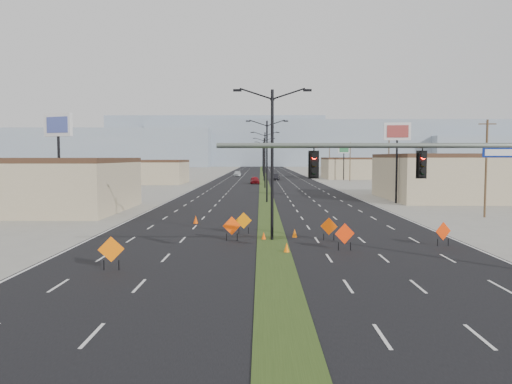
{
  "coord_description": "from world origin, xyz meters",
  "views": [
    {
      "loc": [
        -0.76,
        -21.11,
        5.56
      ],
      "look_at": [
        -1.08,
        12.68,
        3.2
      ],
      "focal_mm": 35.0,
      "sensor_mm": 36.0,
      "label": 1
    }
  ],
  "objects_px": {
    "cone_3": "(196,220)",
    "pole_sign_west": "(58,133)",
    "construction_sign_5": "(443,232)",
    "construction_sign_1": "(232,227)",
    "streetlight_4": "(263,158)",
    "car_mid": "(276,177)",
    "signal_mast": "(462,174)",
    "construction_sign_3": "(345,235)",
    "streetlight_5": "(263,158)",
    "cone_1": "(264,236)",
    "streetlight_3": "(264,158)",
    "pole_sign_east_far": "(344,152)",
    "streetlight_1": "(267,158)",
    "streetlight_2": "(265,158)",
    "construction_sign_2": "(244,221)",
    "car_far": "(237,174)",
    "cone_2": "(295,233)",
    "construction_sign_0": "(111,251)",
    "cone_0": "(287,248)",
    "streetlight_6": "(263,158)",
    "streetlight_0": "(272,159)",
    "car_left": "(255,180)",
    "construction_sign_4": "(329,227)",
    "pole_sign_east_near": "(397,137)"
  },
  "relations": [
    {
      "from": "car_left",
      "to": "construction_sign_0",
      "type": "bearing_deg",
      "value": -98.1
    },
    {
      "from": "streetlight_6",
      "to": "cone_3",
      "type": "relative_size",
      "value": 14.53
    },
    {
      "from": "streetlight_0",
      "to": "streetlight_3",
      "type": "height_order",
      "value": "same"
    },
    {
      "from": "car_far",
      "to": "cone_0",
      "type": "xyz_separation_m",
      "value": [
        8.35,
        -117.08,
        -0.42
      ]
    },
    {
      "from": "signal_mast",
      "to": "construction_sign_3",
      "type": "xyz_separation_m",
      "value": [
        -4.32,
        6.3,
        -3.82
      ]
    },
    {
      "from": "construction_sign_3",
      "to": "cone_3",
      "type": "height_order",
      "value": "construction_sign_3"
    },
    {
      "from": "cone_2",
      "to": "pole_sign_west",
      "type": "distance_m",
      "value": 24.84
    },
    {
      "from": "construction_sign_1",
      "to": "pole_sign_west",
      "type": "xyz_separation_m",
      "value": [
        -16.57,
        12.72,
        6.82
      ]
    },
    {
      "from": "streetlight_5",
      "to": "cone_2",
      "type": "xyz_separation_m",
      "value": [
        1.6,
        -138.82,
        -5.11
      ]
    },
    {
      "from": "construction_sign_3",
      "to": "streetlight_2",
      "type": "bearing_deg",
      "value": 80.8
    },
    {
      "from": "cone_2",
      "to": "streetlight_4",
      "type": "bearing_deg",
      "value": 90.83
    },
    {
      "from": "streetlight_6",
      "to": "cone_3",
      "type": "height_order",
      "value": "streetlight_6"
    },
    {
      "from": "cone_2",
      "to": "streetlight_3",
      "type": "bearing_deg",
      "value": 91.1
    },
    {
      "from": "streetlight_2",
      "to": "car_far",
      "type": "relative_size",
      "value": 2.0
    },
    {
      "from": "pole_sign_east_far",
      "to": "cone_3",
      "type": "bearing_deg",
      "value": -99.09
    },
    {
      "from": "streetlight_0",
      "to": "streetlight_1",
      "type": "height_order",
      "value": "same"
    },
    {
      "from": "streetlight_3",
      "to": "car_mid",
      "type": "height_order",
      "value": "streetlight_3"
    },
    {
      "from": "streetlight_1",
      "to": "streetlight_2",
      "type": "relative_size",
      "value": 1.0
    },
    {
      "from": "construction_sign_5",
      "to": "cone_3",
      "type": "bearing_deg",
      "value": 127.01
    },
    {
      "from": "construction_sign_1",
      "to": "construction_sign_5",
      "type": "height_order",
      "value": "construction_sign_1"
    },
    {
      "from": "signal_mast",
      "to": "streetlight_1",
      "type": "bearing_deg",
      "value": 102.69
    },
    {
      "from": "construction_sign_4",
      "to": "cone_3",
      "type": "height_order",
      "value": "construction_sign_4"
    },
    {
      "from": "construction_sign_1",
      "to": "pole_sign_east_near",
      "type": "height_order",
      "value": "pole_sign_east_near"
    },
    {
      "from": "construction_sign_3",
      "to": "streetlight_0",
      "type": "bearing_deg",
      "value": 125.59
    },
    {
      "from": "streetlight_3",
      "to": "cone_1",
      "type": "bearing_deg",
      "value": -90.38
    },
    {
      "from": "streetlight_4",
      "to": "car_mid",
      "type": "distance_m",
      "value": 24.48
    },
    {
      "from": "construction_sign_5",
      "to": "construction_sign_2",
      "type": "bearing_deg",
      "value": 137.61
    },
    {
      "from": "streetlight_5",
      "to": "cone_1",
      "type": "distance_m",
      "value": 139.95
    },
    {
      "from": "streetlight_0",
      "to": "streetlight_2",
      "type": "height_order",
      "value": "same"
    },
    {
      "from": "streetlight_4",
      "to": "pole_sign_west",
      "type": "distance_m",
      "value": 101.46
    },
    {
      "from": "streetlight_0",
      "to": "streetlight_4",
      "type": "height_order",
      "value": "same"
    },
    {
      "from": "signal_mast",
      "to": "construction_sign_1",
      "type": "height_order",
      "value": "signal_mast"
    },
    {
      "from": "car_far",
      "to": "construction_sign_5",
      "type": "distance_m",
      "value": 116.32
    },
    {
      "from": "cone_1",
      "to": "pole_sign_west",
      "type": "distance_m",
      "value": 23.59
    },
    {
      "from": "construction_sign_2",
      "to": "construction_sign_3",
      "type": "height_order",
      "value": "construction_sign_3"
    },
    {
      "from": "streetlight_2",
      "to": "construction_sign_5",
      "type": "bearing_deg",
      "value": -79.64
    },
    {
      "from": "streetlight_3",
      "to": "pole_sign_east_far",
      "type": "relative_size",
      "value": 1.21
    },
    {
      "from": "construction_sign_0",
      "to": "construction_sign_2",
      "type": "height_order",
      "value": "construction_sign_0"
    },
    {
      "from": "construction_sign_1",
      "to": "construction_sign_5",
      "type": "distance_m",
      "value": 13.44
    },
    {
      "from": "streetlight_5",
      "to": "cone_0",
      "type": "distance_m",
      "value": 144.46
    },
    {
      "from": "cone_3",
      "to": "pole_sign_west",
      "type": "distance_m",
      "value": 15.57
    },
    {
      "from": "construction_sign_0",
      "to": "construction_sign_5",
      "type": "xyz_separation_m",
      "value": [
        18.74,
        6.83,
        -0.1
      ]
    },
    {
      "from": "construction_sign_2",
      "to": "car_far",
      "type": "bearing_deg",
      "value": 87.25
    },
    {
      "from": "signal_mast",
      "to": "cone_1",
      "type": "height_order",
      "value": "signal_mast"
    },
    {
      "from": "car_left",
      "to": "signal_mast",
      "type": "bearing_deg",
      "value": -86.31
    },
    {
      "from": "cone_3",
      "to": "cone_0",
      "type": "bearing_deg",
      "value": -61.19
    },
    {
      "from": "streetlight_1",
      "to": "streetlight_2",
      "type": "distance_m",
      "value": 28.0
    },
    {
      "from": "streetlight_5",
      "to": "construction_sign_2",
      "type": "height_order",
      "value": "streetlight_5"
    },
    {
      "from": "construction_sign_4",
      "to": "pole_sign_west",
      "type": "height_order",
      "value": "pole_sign_west"
    },
    {
      "from": "construction_sign_3",
      "to": "cone_0",
      "type": "relative_size",
      "value": 2.7
    }
  ]
}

